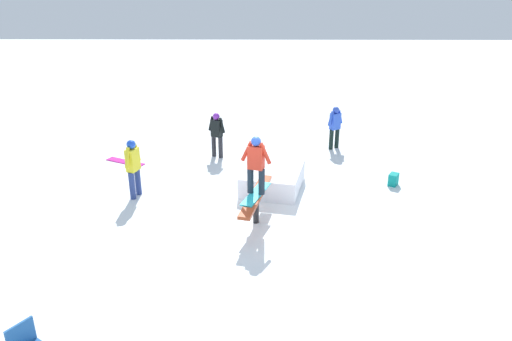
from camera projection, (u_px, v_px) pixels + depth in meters
name	position (u px, v px, depth m)	size (l,w,h in m)	color
ground_plane	(256.00, 222.00, 11.87)	(60.00, 60.00, 0.00)	white
rail_feature	(256.00, 199.00, 11.63)	(2.31, 0.78, 0.74)	black
snow_kicker_ramp	(273.00, 179.00, 13.54)	(1.80, 1.50, 0.57)	white
main_rider_on_rail	(256.00, 166.00, 11.31)	(1.37, 0.72, 1.42)	#25BBCE
bystander_yellow	(133.00, 165.00, 12.84)	(0.68, 0.33, 1.57)	navy
bystander_blue	(335.00, 125.00, 16.26)	(0.44, 0.56, 1.42)	black
bystander_black	(217.00, 133.00, 15.53)	(0.38, 0.58, 1.44)	#26262B
loose_snowboard_magenta	(125.00, 162.00, 15.41)	(1.31, 0.28, 0.02)	#CD1F94
backpack_on_snow	(393.00, 179.00, 13.78)	(0.30, 0.22, 0.34)	#0F8F87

